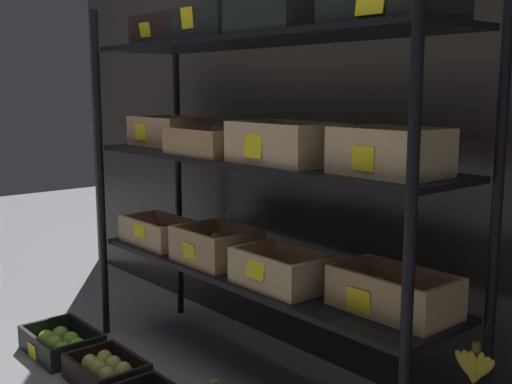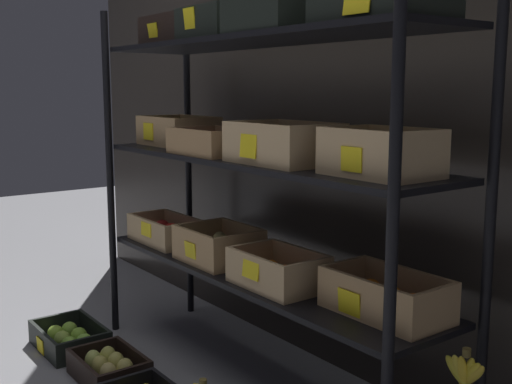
# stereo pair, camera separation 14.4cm
# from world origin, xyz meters

# --- Properties ---
(ground_plane) EXTENTS (10.00, 10.00, 0.00)m
(ground_plane) POSITION_xyz_m (0.00, 0.00, 0.00)
(ground_plane) COLOR gray
(storefront_wall) EXTENTS (4.08, 0.12, 2.28)m
(storefront_wall) POSITION_xyz_m (0.00, 0.41, 1.14)
(storefront_wall) COLOR #2D2823
(storefront_wall) RESTS_ON ground_plane
(display_rack) EXTENTS (1.80, 0.45, 1.47)m
(display_rack) POSITION_xyz_m (0.00, -0.01, 0.89)
(display_rack) COLOR black
(display_rack) RESTS_ON ground_plane
(crate_ground_apple_green) EXTENTS (0.36, 0.25, 0.10)m
(crate_ground_apple_green) POSITION_xyz_m (-0.75, -0.46, 0.04)
(crate_ground_apple_green) COLOR black
(crate_ground_apple_green) RESTS_ON ground_plane
(crate_ground_pear) EXTENTS (0.32, 0.23, 0.10)m
(crate_ground_pear) POSITION_xyz_m (-0.37, -0.45, 0.05)
(crate_ground_pear) COLOR black
(crate_ground_pear) RESTS_ON ground_plane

